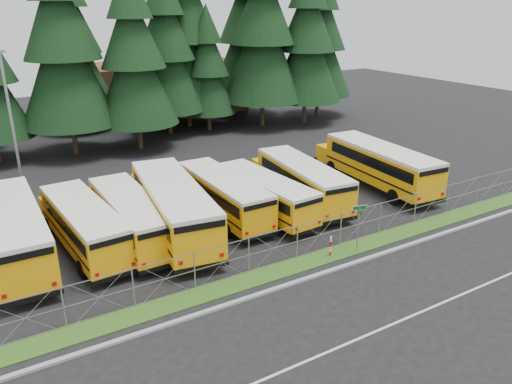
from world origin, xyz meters
TOP-DOWN VIEW (x-y plane):
  - ground at (0.00, 0.00)m, footprint 120.00×120.00m
  - curb at (0.00, -3.10)m, footprint 50.00×0.25m
  - grass_verge at (0.00, -1.70)m, footprint 50.00×1.40m
  - road_lane_line at (0.00, -8.00)m, footprint 50.00×0.12m
  - chainlink_fence at (0.00, -1.00)m, footprint 44.00×0.10m
  - brick_building at (6.00, 40.00)m, footprint 22.00×10.00m
  - bus_0 at (-13.97, 6.59)m, footprint 2.93×12.01m
  - bus_1 at (-10.53, 6.00)m, footprint 3.23×10.67m
  - bus_2 at (-7.96, 5.78)m, footprint 2.53×10.62m
  - bus_3 at (-5.51, 5.37)m, footprint 4.62×12.70m
  - bus_4 at (-1.86, 6.22)m, footprint 2.51×10.53m
  - bus_5 at (0.55, 5.14)m, footprint 3.06×10.18m
  - bus_6 at (3.99, 5.71)m, footprint 3.77×11.10m
  - bus_east at (10.71, 5.28)m, footprint 3.72×12.16m
  - street_sign at (2.22, -2.16)m, footprint 0.81×0.53m
  - striped_bollard at (0.67, -1.77)m, footprint 0.11×0.11m
  - light_standard at (-12.37, 16.14)m, footprint 0.70×0.35m
  - conifer_3 at (-6.72, 25.83)m, footprint 8.41×8.41m
  - conifer_4 at (-1.05, 24.49)m, footprint 7.50×7.50m
  - conifer_5 at (3.59, 28.55)m, footprint 7.61×7.61m
  - conifer_6 at (7.81, 27.79)m, footprint 5.86×5.86m
  - conifer_7 at (13.76, 26.49)m, footprint 8.83×8.83m
  - conifer_8 at (18.69, 25.33)m, footprint 7.96×7.96m
  - conifer_9 at (22.47, 27.82)m, footprint 7.81×7.81m
  - conifer_11 at (-4.20, 35.09)m, footprint 8.08×8.08m
  - conifer_12 at (6.66, 30.47)m, footprint 9.00×9.00m
  - conifer_13 at (15.34, 32.68)m, footprint 8.56×8.56m

SIDE VIEW (x-z plane):
  - ground at x=0.00m, z-range 0.00..0.00m
  - road_lane_line at x=0.00m, z-range 0.00..0.01m
  - grass_verge at x=0.00m, z-range 0.00..0.06m
  - curb at x=0.00m, z-range 0.00..0.12m
  - striped_bollard at x=0.67m, z-range 0.00..1.20m
  - chainlink_fence at x=0.00m, z-range 0.00..2.00m
  - bus_5 at x=0.55m, z-range 0.00..2.63m
  - bus_4 at x=-1.86m, z-range 0.00..2.76m
  - bus_1 at x=-10.53m, z-range 0.00..2.76m
  - bus_2 at x=-7.96m, z-range 0.00..2.78m
  - bus_6 at x=3.99m, z-range 0.00..2.85m
  - bus_east at x=10.71m, z-range 0.00..3.14m
  - bus_0 at x=-13.97m, z-range 0.00..3.14m
  - bus_3 at x=-5.51m, z-range 0.00..3.25m
  - street_sign at x=2.22m, z-range 0.63..3.44m
  - brick_building at x=6.00m, z-range 0.00..6.00m
  - light_standard at x=-12.37m, z-range 0.43..10.57m
  - conifer_6 at x=7.81m, z-range 0.00..12.95m
  - conifer_4 at x=-1.05m, z-range 0.00..16.58m
  - conifer_5 at x=3.59m, z-range 0.00..16.83m
  - conifer_9 at x=22.47m, z-range 0.00..17.28m
  - conifer_8 at x=18.69m, z-range 0.00..17.61m
  - conifer_11 at x=-4.20m, z-range 0.00..17.86m
  - conifer_3 at x=-6.72m, z-range 0.00..18.59m
  - conifer_13 at x=15.34m, z-range 0.00..18.94m
  - conifer_7 at x=13.76m, z-range 0.00..19.52m
  - conifer_12 at x=6.66m, z-range 0.00..19.90m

